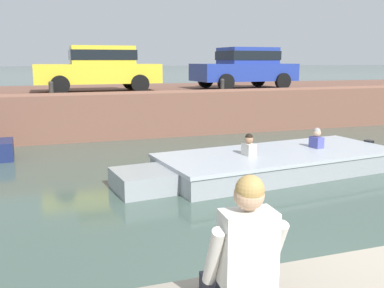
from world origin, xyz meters
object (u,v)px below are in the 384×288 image
(car_left_inner_yellow, at_px, (99,67))
(car_centre_blue, at_px, (245,66))
(person_seated_left, at_px, (245,258))
(mooring_bollard_east, at_px, (222,84))
(motorboat_passing, at_px, (269,163))
(mooring_bollard_mid, at_px, (51,88))

(car_left_inner_yellow, relative_size, car_centre_blue, 1.06)
(person_seated_left, bearing_deg, car_centre_blue, 64.41)
(car_centre_blue, relative_size, person_seated_left, 4.02)
(mooring_bollard_east, relative_size, person_seated_left, 0.46)
(motorboat_passing, xyz_separation_m, mooring_bollard_mid, (-4.57, 5.46, 1.48))
(mooring_bollard_mid, distance_m, mooring_bollard_east, 5.68)
(car_centre_blue, bearing_deg, person_seated_left, -115.59)
(car_left_inner_yellow, bearing_deg, mooring_bollard_mid, -144.20)
(motorboat_passing, height_order, mooring_bollard_mid, mooring_bollard_mid)
(person_seated_left, bearing_deg, mooring_bollard_mid, 95.25)
(motorboat_passing, xyz_separation_m, car_centre_blue, (2.53, 6.64, 2.08))
(car_centre_blue, height_order, person_seated_left, car_centre_blue)
(car_left_inner_yellow, distance_m, car_centre_blue, 5.47)
(car_centre_blue, distance_m, mooring_bollard_east, 1.94)
(mooring_bollard_mid, bearing_deg, car_centre_blue, 9.38)
(motorboat_passing, height_order, car_left_inner_yellow, car_left_inner_yellow)
(car_centre_blue, distance_m, mooring_bollard_mid, 7.22)
(car_centre_blue, height_order, mooring_bollard_mid, car_centre_blue)
(car_left_inner_yellow, height_order, car_centre_blue, same)
(mooring_bollard_mid, relative_size, mooring_bollard_east, 1.00)
(mooring_bollard_east, bearing_deg, car_left_inner_yellow, 163.91)
(motorboat_passing, relative_size, car_centre_blue, 1.75)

